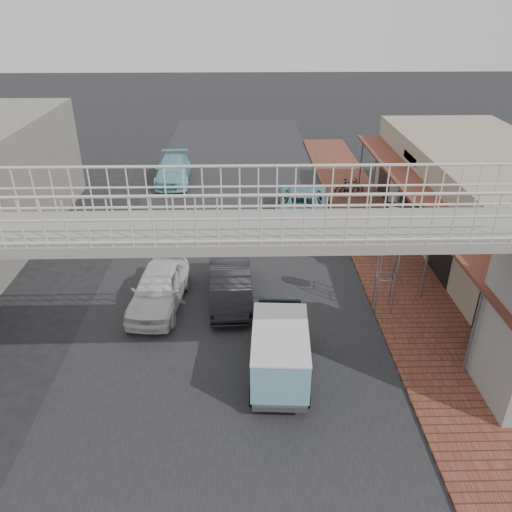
{
  "coord_description": "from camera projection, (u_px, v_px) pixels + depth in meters",
  "views": [
    {
      "loc": [
        0.55,
        -14.19,
        9.87
      ],
      "look_at": [
        0.92,
        1.08,
        1.8
      ],
      "focal_mm": 35.0,
      "sensor_mm": 36.0,
      "label": 1
    }
  ],
  "objects": [
    {
      "name": "motorcycle_near",
      "position": [
        356.0,
        237.0,
        21.36
      ],
      "size": [
        1.96,
        0.73,
        1.02
      ],
      "primitive_type": "imported",
      "rotation": [
        0.0,
        0.0,
        1.6
      ],
      "color": "black",
      "rests_on": "sidewalk"
    },
    {
      "name": "dark_sedan",
      "position": [
        230.0,
        282.0,
        17.87
      ],
      "size": [
        1.65,
        4.21,
        1.37
      ],
      "primitive_type": "imported",
      "rotation": [
        0.0,
        0.0,
        0.05
      ],
      "color": "black",
      "rests_on": "ground"
    },
    {
      "name": "angkot_far",
      "position": [
        173.0,
        170.0,
        29.19
      ],
      "size": [
        2.15,
        4.8,
        1.37
      ],
      "primitive_type": "imported",
      "rotation": [
        0.0,
        0.0,
        0.05
      ],
      "color": "#71BBC5",
      "rests_on": "ground"
    },
    {
      "name": "white_hatchback",
      "position": [
        159.0,
        288.0,
        17.51
      ],
      "size": [
        2.02,
        4.23,
        1.39
      ],
      "primitive_type": "imported",
      "rotation": [
        0.0,
        0.0,
        -0.09
      ],
      "color": "white",
      "rests_on": "ground"
    },
    {
      "name": "angkot_van",
      "position": [
        280.0,
        346.0,
        14.01
      ],
      "size": [
        1.8,
        3.59,
        1.71
      ],
      "rotation": [
        0.0,
        0.0,
        -0.06
      ],
      "color": "black",
      "rests_on": "ground"
    },
    {
      "name": "street_clock",
      "position": [
        391.0,
        242.0,
        16.24
      ],
      "size": [
        0.78,
        0.66,
        3.11
      ],
      "rotation": [
        0.0,
        0.0,
        -0.11
      ],
      "color": "#59595B",
      "rests_on": "sidewalk"
    },
    {
      "name": "sidewalk",
      "position": [
        394.0,
        271.0,
        19.91
      ],
      "size": [
        3.0,
        40.0,
        0.1
      ],
      "primitive_type": "cube",
      "color": "brown",
      "rests_on": "ground"
    },
    {
      "name": "arrow_sign",
      "position": [
        424.0,
        219.0,
        17.85
      ],
      "size": [
        1.93,
        1.31,
        3.21
      ],
      "rotation": [
        0.0,
        0.0,
        -0.39
      ],
      "color": "#59595B",
      "rests_on": "sidewalk"
    },
    {
      "name": "footbridge",
      "position": [
        223.0,
        304.0,
        12.12
      ],
      "size": [
        16.4,
        2.4,
        6.34
      ],
      "color": "gray",
      "rests_on": "ground"
    },
    {
      "name": "motorcycle_far",
      "position": [
        349.0,
        187.0,
        26.82
      ],
      "size": [
        1.74,
        0.81,
        1.01
      ],
      "primitive_type": "imported",
      "rotation": [
        0.0,
        0.0,
        1.78
      ],
      "color": "black",
      "rests_on": "sidewalk"
    },
    {
      "name": "ground",
      "position": [
        230.0,
        317.0,
        17.14
      ],
      "size": [
        120.0,
        120.0,
        0.0
      ],
      "primitive_type": "plane",
      "color": "black",
      "rests_on": "ground"
    },
    {
      "name": "angkot_curb",
      "position": [
        303.0,
        201.0,
        24.71
      ],
      "size": [
        3.04,
        5.5,
        1.46
      ],
      "primitive_type": "imported",
      "rotation": [
        0.0,
        0.0,
        3.02
      ],
      "color": "#669FB1",
      "rests_on": "ground"
    },
    {
      "name": "road_strip",
      "position": [
        230.0,
        317.0,
        17.14
      ],
      "size": [
        10.0,
        60.0,
        0.01
      ],
      "primitive_type": "cube",
      "color": "black",
      "rests_on": "ground"
    },
    {
      "name": "shophouse_row",
      "position": [
        505.0,
        215.0,
        19.97
      ],
      "size": [
        7.2,
        18.0,
        4.0
      ],
      "color": "gray",
      "rests_on": "ground"
    }
  ]
}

